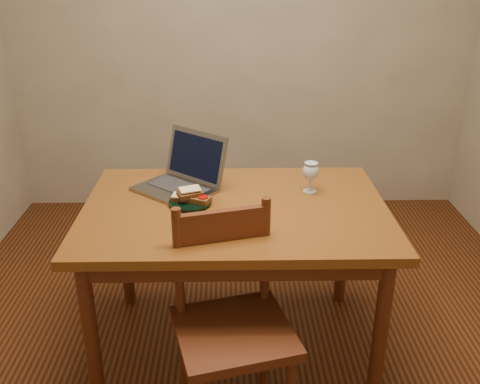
{
  "coord_description": "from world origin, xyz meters",
  "views": [
    {
      "loc": [
        -0.08,
        -2.13,
        1.71
      ],
      "look_at": [
        -0.04,
        -0.05,
        0.8
      ],
      "focal_mm": 40.0,
      "sensor_mm": 36.0,
      "label": 1
    }
  ],
  "objects_px": {
    "table": "(235,224)",
    "plate": "(190,203)",
    "laptop": "(184,174)",
    "milk_glass": "(310,177)",
    "chair": "(232,316)"
  },
  "relations": [
    {
      "from": "table",
      "to": "plate",
      "type": "xyz_separation_m",
      "value": [
        -0.19,
        0.02,
        0.09
      ]
    },
    {
      "from": "plate",
      "to": "laptop",
      "type": "height_order",
      "value": "laptop"
    },
    {
      "from": "table",
      "to": "plate",
      "type": "relative_size",
      "value": 6.94
    },
    {
      "from": "table",
      "to": "plate",
      "type": "distance_m",
      "value": 0.22
    },
    {
      "from": "milk_glass",
      "to": "laptop",
      "type": "xyz_separation_m",
      "value": [
        -0.57,
        0.07,
        -0.01
      ]
    },
    {
      "from": "table",
      "to": "milk_glass",
      "type": "xyz_separation_m",
      "value": [
        0.34,
        0.15,
        0.16
      ]
    },
    {
      "from": "milk_glass",
      "to": "chair",
      "type": "bearing_deg",
      "value": -121.58
    },
    {
      "from": "chair",
      "to": "plate",
      "type": "distance_m",
      "value": 0.55
    },
    {
      "from": "chair",
      "to": "plate",
      "type": "relative_size",
      "value": 2.72
    },
    {
      "from": "milk_glass",
      "to": "laptop",
      "type": "height_order",
      "value": "laptop"
    },
    {
      "from": "plate",
      "to": "milk_glass",
      "type": "height_order",
      "value": "milk_glass"
    },
    {
      "from": "plate",
      "to": "milk_glass",
      "type": "xyz_separation_m",
      "value": [
        0.53,
        0.13,
        0.06
      ]
    },
    {
      "from": "plate",
      "to": "table",
      "type": "bearing_deg",
      "value": -6.43
    },
    {
      "from": "milk_glass",
      "to": "plate",
      "type": "bearing_deg",
      "value": -166.65
    },
    {
      "from": "plate",
      "to": "laptop",
      "type": "relative_size",
      "value": 0.41
    }
  ]
}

